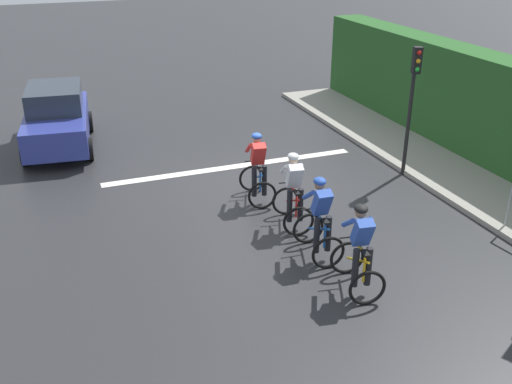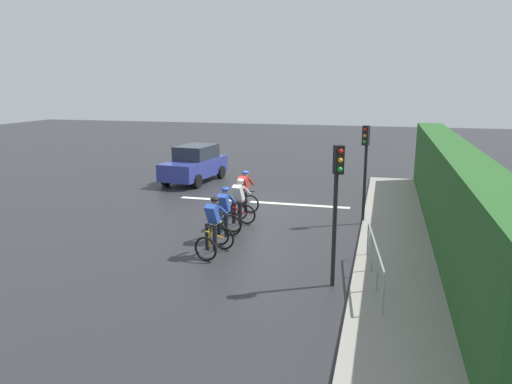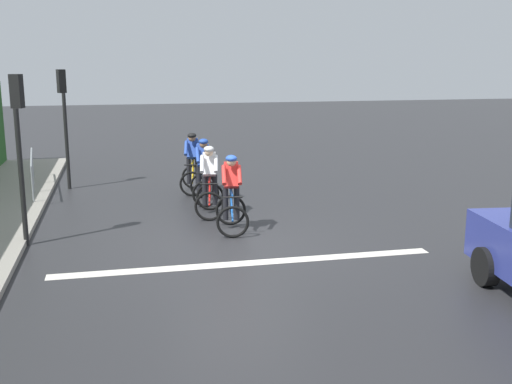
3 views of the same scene
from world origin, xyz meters
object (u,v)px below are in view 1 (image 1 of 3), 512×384
at_px(car_navy, 57,118).
at_px(cyclist_fourth, 258,169).
at_px(cyclist_lead, 359,251).
at_px(cyclist_second, 320,220).
at_px(cyclist_mid, 293,193).
at_px(traffic_light_near_crossing, 413,92).

bearing_deg(car_navy, cyclist_fourth, 126.80).
distance_m(cyclist_lead, cyclist_second, 1.31).
height_order(cyclist_lead, cyclist_second, same).
distance_m(cyclist_second, cyclist_mid, 1.36).
xyz_separation_m(cyclist_second, cyclist_fourth, (0.21, -2.82, 0.00)).
relative_size(cyclist_second, car_navy, 0.39).
bearing_deg(cyclist_lead, cyclist_fourth, -85.29).
relative_size(cyclist_lead, cyclist_second, 1.00).
xyz_separation_m(cyclist_second, car_navy, (4.34, -8.35, 0.08)).
relative_size(cyclist_lead, car_navy, 0.39).
bearing_deg(cyclist_mid, traffic_light_near_crossing, -158.09).
height_order(cyclist_mid, cyclist_fourth, same).
distance_m(cyclist_lead, cyclist_mid, 2.66).
bearing_deg(cyclist_mid, cyclist_fourth, -80.09).
bearing_deg(car_navy, cyclist_second, 117.48).
distance_m(cyclist_lead, cyclist_fourth, 4.14).
height_order(cyclist_fourth, car_navy, car_navy).
height_order(cyclist_lead, traffic_light_near_crossing, traffic_light_near_crossing).
bearing_deg(cyclist_fourth, cyclist_second, 94.23).
bearing_deg(cyclist_fourth, traffic_light_near_crossing, -178.66).
xyz_separation_m(cyclist_mid, car_navy, (4.39, -7.00, 0.08)).
bearing_deg(cyclist_lead, traffic_light_near_crossing, -132.06).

